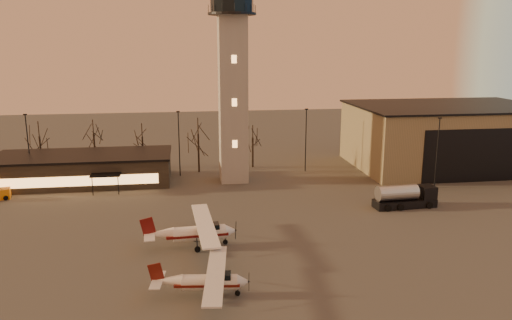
# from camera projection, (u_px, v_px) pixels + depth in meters

# --- Properties ---
(ground) EXTENTS (220.00, 220.00, 0.00)m
(ground) POSITION_uv_depth(u_px,v_px,m) (267.00, 266.00, 46.18)
(ground) COLOR #3E3C39
(ground) RESTS_ON ground
(control_tower) EXTENTS (6.80, 6.80, 32.60)m
(control_tower) POSITION_uv_depth(u_px,v_px,m) (233.00, 71.00, 71.38)
(control_tower) COLOR #9A9792
(control_tower) RESTS_ON ground
(hangar) EXTENTS (30.60, 20.60, 10.30)m
(hangar) POSITION_uv_depth(u_px,v_px,m) (446.00, 136.00, 82.83)
(hangar) COLOR #8E7E5D
(hangar) RESTS_ON ground
(terminal) EXTENTS (25.40, 12.20, 4.30)m
(terminal) POSITION_uv_depth(u_px,v_px,m) (84.00, 169.00, 73.40)
(terminal) COLOR black
(terminal) RESTS_ON ground
(light_poles) EXTENTS (58.50, 12.25, 10.14)m
(light_poles) POSITION_uv_depth(u_px,v_px,m) (236.00, 144.00, 74.89)
(light_poles) COLOR black
(light_poles) RESTS_ON ground
(tree_row) EXTENTS (37.20, 9.20, 8.80)m
(tree_row) POSITION_uv_depth(u_px,v_px,m) (143.00, 133.00, 80.63)
(tree_row) COLOR black
(tree_row) RESTS_ON ground
(cessna_front) EXTENTS (8.61, 10.86, 2.98)m
(cessna_front) POSITION_uv_depth(u_px,v_px,m) (211.00, 284.00, 40.45)
(cessna_front) COLOR silver
(cessna_front) RESTS_ON ground
(cessna_rear) EXTENTS (10.03, 12.67, 3.49)m
(cessna_rear) POSITION_uv_depth(u_px,v_px,m) (201.00, 235.00, 50.41)
(cessna_rear) COLOR white
(cessna_rear) RESTS_ON ground
(fuel_truck) EXTENTS (8.00, 2.99, 2.92)m
(fuel_truck) POSITION_uv_depth(u_px,v_px,m) (405.00, 198.00, 62.59)
(fuel_truck) COLOR black
(fuel_truck) RESTS_ON ground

